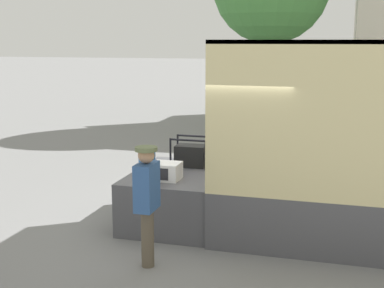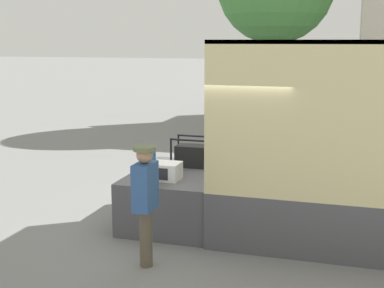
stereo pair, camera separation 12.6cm
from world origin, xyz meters
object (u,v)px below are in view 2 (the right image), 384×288
at_px(portable_generator, 193,155).
at_px(orange_bucket, 147,159).
at_px(microwave, 166,171).
at_px(worker_person, 145,194).

relative_size(portable_generator, orange_bucket, 1.79).
bearing_deg(microwave, orange_bucket, 135.07).
bearing_deg(portable_generator, worker_person, -88.93).
relative_size(microwave, orange_bucket, 1.17).
distance_m(orange_bucket, worker_person, 2.08).
height_order(portable_generator, worker_person, worker_person).
bearing_deg(microwave, worker_person, -82.17).
xyz_separation_m(microwave, worker_person, (0.19, -1.41, 0.03)).
distance_m(microwave, orange_bucket, 0.76).
distance_m(portable_generator, worker_person, 2.44).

